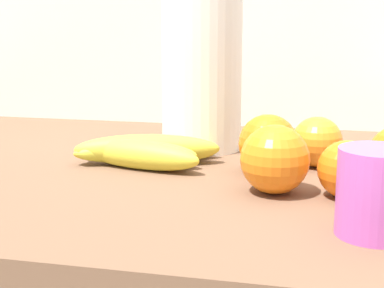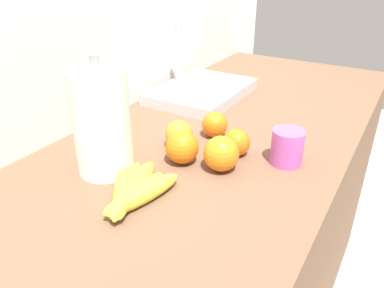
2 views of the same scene
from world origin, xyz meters
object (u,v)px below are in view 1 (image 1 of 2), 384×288
Objects in this scene: orange_right at (317,142)px; paper_towel_roll at (202,74)px; orange_back_left at (268,144)px; orange_far_right at (347,169)px; orange_front at (275,159)px; mug at (377,192)px; banana_bunch at (143,151)px.

orange_right is 0.26× the size of paper_towel_roll.
paper_towel_roll is at bearing 132.18° from orange_back_left.
orange_far_right is 0.08m from orange_front.
paper_towel_roll is at bearing 125.38° from mug.
orange_right is at bearing 72.38° from orange_front.
mug is at bearing -76.92° from orange_right.
orange_far_right is at bearing -45.65° from paper_towel_roll.
orange_far_right is 0.25× the size of paper_towel_roll.
banana_bunch is 0.30m from orange_far_right.
mug reaches higher than banana_bunch.
banana_bunch is 2.67× the size of orange_back_left.
banana_bunch is 0.18m from orange_back_left.
orange_front reaches higher than orange_back_left.
paper_towel_roll reaches higher than banana_bunch.
paper_towel_roll is 3.16× the size of mug.
banana_bunch is 2.58× the size of orange_front.
orange_right is (0.24, 0.05, 0.02)m from banana_bunch.
orange_front reaches higher than banana_bunch.
orange_right reaches higher than orange_far_right.
orange_front reaches higher than orange_right.
orange_right is 0.27m from mug.
orange_front is 0.31× the size of paper_towel_roll.
mug is at bearing -54.62° from paper_towel_roll.
orange_front is at bearing -79.28° from orange_back_left.
orange_front is at bearing -58.64° from paper_towel_roll.
orange_right is 0.15m from orange_front.
orange_front is 0.97× the size of mug.
banana_bunch is at bearing 160.47° from orange_far_right.
orange_far_right reaches higher than banana_bunch.
paper_towel_roll reaches higher than orange_front.
orange_right is 0.84× the size of mug.
mug is (0.31, -0.22, 0.02)m from banana_bunch.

